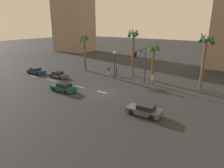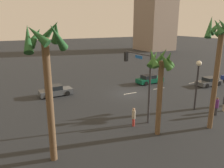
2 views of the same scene
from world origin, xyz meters
name	(u,v)px [view 2 (image 2 of 2)]	position (x,y,z in m)	size (l,w,h in m)	color
ground_plane	(129,94)	(0.00, 0.00, 0.00)	(220.00, 220.00, 0.00)	#232628
lane_stripe_0	(218,79)	(-18.00, 0.00, 0.01)	(2.37, 0.14, 0.01)	silver
lane_stripe_1	(195,82)	(-12.37, 0.00, 0.01)	(2.51, 0.14, 0.01)	silver
lane_stripe_2	(159,89)	(-5.11, 0.00, 0.01)	(2.01, 0.14, 0.01)	silver
lane_stripe_3	(130,93)	(-0.20, 0.00, 0.01)	(2.01, 0.14, 0.01)	silver
car_0	(209,82)	(-12.92, 2.20, 0.59)	(4.24, 1.82, 1.26)	#474C51
car_1	(150,79)	(-5.71, -3.09, 0.62)	(4.39, 1.91, 1.34)	#0F5138
car_2	(55,91)	(8.96, -3.80, 0.64)	(4.23, 1.95, 1.39)	#474C51
traffic_signal	(141,74)	(3.24, 7.10, 4.43)	(0.33, 4.45, 6.61)	#38383D
streetlamp	(198,75)	(-3.23, 8.22, 3.86)	(0.56, 0.56, 5.42)	#2D2D33
pedestrian_0	(217,106)	(-4.03, 10.29, 1.01)	(0.44, 0.44, 1.91)	#333338
pedestrian_2	(134,117)	(4.83, 8.45, 0.94)	(0.40, 0.40, 1.76)	#BF3833
palm_tree_0	(46,62)	(12.57, 10.21, 6.84)	(2.73, 2.83, 9.44)	brown
palm_tree_1	(220,46)	(-1.15, 11.89, 7.36)	(2.52, 2.50, 9.83)	brown
palm_tree_2	(161,71)	(3.84, 10.62, 5.46)	(2.30, 2.48, 7.38)	brown
building_1	(155,21)	(-35.34, -39.68, 10.04)	(10.58, 11.25, 20.08)	gray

